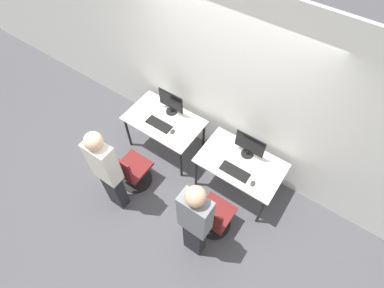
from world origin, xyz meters
The scene contains 14 objects.
ground_plane centered at (0.00, 0.00, 0.00)m, with size 20.00×20.00×0.00m, color #4C4C51.
wall_back centered at (0.00, 0.85, 1.40)m, with size 12.00×0.05×2.80m.
desk_left centered at (-0.67, 0.36, 0.64)m, with size 1.17×0.72×0.71m.
monitor_left centered at (-0.67, 0.56, 0.92)m, with size 0.43×0.18×0.40m.
keyboard_left centered at (-0.67, 0.24, 0.72)m, with size 0.41×0.16×0.02m.
mouse_left centered at (-0.42, 0.24, 0.73)m, with size 0.06×0.09×0.03m.
office_chair_left centered at (-0.67, -0.48, 0.35)m, with size 0.48×0.48×0.87m.
person_left centered at (-0.64, -0.84, 0.91)m, with size 0.36×0.22×1.66m.
desk_right centered at (0.67, 0.36, 0.64)m, with size 1.17×0.72×0.71m.
monitor_right centered at (0.67, 0.53, 0.92)m, with size 0.43×0.18×0.40m.
keyboard_right centered at (0.67, 0.18, 0.72)m, with size 0.41×0.16×0.02m.
mouse_right centered at (0.96, 0.16, 0.73)m, with size 0.06×0.09×0.03m.
office_chair_right centered at (0.72, -0.39, 0.35)m, with size 0.48×0.48×0.87m.
person_right centered at (0.66, -0.76, 0.92)m, with size 0.36×0.22×1.67m.
Camera 1 is at (1.35, -1.81, 4.20)m, focal length 28.00 mm.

